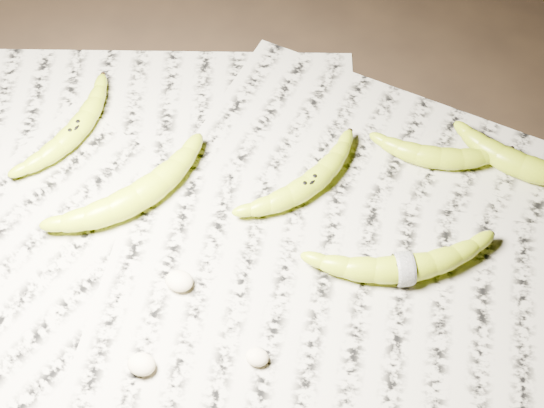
% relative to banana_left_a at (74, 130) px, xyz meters
% --- Properties ---
extents(ground, '(3.00, 3.00, 0.00)m').
position_rel_banana_left_a_xyz_m(ground, '(0.29, -0.11, -0.02)').
color(ground, black).
rests_on(ground, ground).
extents(newspaper_patch, '(0.90, 0.70, 0.01)m').
position_rel_banana_left_a_xyz_m(newspaper_patch, '(0.26, -0.09, -0.02)').
color(newspaper_patch, '#B0AB97').
rests_on(newspaper_patch, ground).
extents(banana_left_a, '(0.10, 0.19, 0.03)m').
position_rel_banana_left_a_xyz_m(banana_left_a, '(0.00, 0.00, 0.00)').
color(banana_left_a, '#C3D81B').
rests_on(banana_left_a, newspaper_patch).
extents(banana_left_b, '(0.18, 0.20, 0.04)m').
position_rel_banana_left_a_xyz_m(banana_left_b, '(0.12, -0.09, 0.00)').
color(banana_left_b, '#C3D81B').
rests_on(banana_left_b, newspaper_patch).
extents(banana_center, '(0.15, 0.18, 0.03)m').
position_rel_banana_left_a_xyz_m(banana_center, '(0.34, -0.01, 0.00)').
color(banana_center, '#C3D81B').
rests_on(banana_center, newspaper_patch).
extents(banana_taped, '(0.22, 0.13, 0.04)m').
position_rel_banana_left_a_xyz_m(banana_taped, '(0.48, -0.10, 0.00)').
color(banana_taped, '#C3D81B').
rests_on(banana_taped, newspaper_patch).
extents(banana_upper_a, '(0.17, 0.07, 0.03)m').
position_rel_banana_left_a_xyz_m(banana_upper_a, '(0.50, 0.08, 0.00)').
color(banana_upper_a, '#C3D81B').
rests_on(banana_upper_a, newspaper_patch).
extents(banana_upper_b, '(0.19, 0.10, 0.04)m').
position_rel_banana_left_a_xyz_m(banana_upper_b, '(0.61, 0.09, 0.00)').
color(banana_upper_b, '#C3D81B').
rests_on(banana_upper_b, newspaper_patch).
extents(measuring_tape, '(0.02, 0.04, 0.05)m').
position_rel_banana_left_a_xyz_m(measuring_tape, '(0.48, -0.10, 0.00)').
color(measuring_tape, white).
rests_on(measuring_tape, newspaper_patch).
extents(flesh_chunk_a, '(0.04, 0.03, 0.02)m').
position_rel_banana_left_a_xyz_m(flesh_chunk_a, '(0.21, -0.18, -0.01)').
color(flesh_chunk_a, beige).
rests_on(flesh_chunk_a, newspaper_patch).
extents(flesh_chunk_b, '(0.03, 0.03, 0.02)m').
position_rel_banana_left_a_xyz_m(flesh_chunk_b, '(0.21, -0.30, -0.01)').
color(flesh_chunk_b, beige).
rests_on(flesh_chunk_b, newspaper_patch).
extents(flesh_chunk_c, '(0.03, 0.02, 0.02)m').
position_rel_banana_left_a_xyz_m(flesh_chunk_c, '(0.33, -0.26, -0.01)').
color(flesh_chunk_c, beige).
rests_on(flesh_chunk_c, newspaper_patch).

